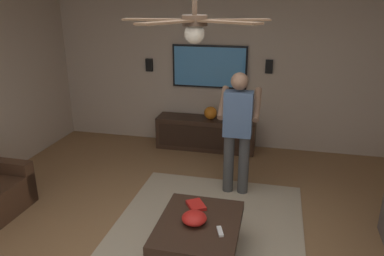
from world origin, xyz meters
TOP-DOWN VIEW (x-y plane):
  - wall_back_tv at (3.28, 0.00)m, footprint 0.10×6.27m
  - area_rug at (0.28, -0.20)m, footprint 3.01×2.14m
  - coffee_table at (0.08, -0.20)m, footprint 1.00×0.80m
  - media_console at (2.94, 0.29)m, footprint 0.45×1.70m
  - tv at (3.18, 0.29)m, footprint 0.05×1.28m
  - person_standing at (1.52, -0.40)m, footprint 0.53×0.53m
  - bowl at (0.06, -0.16)m, footprint 0.25×0.25m
  - remote_white at (-0.04, -0.43)m, footprint 0.16×0.09m
  - book at (0.36, -0.11)m, footprint 0.27×0.25m
  - vase_round at (2.93, 0.21)m, footprint 0.22×0.22m
  - wall_speaker_left at (3.20, -0.70)m, footprint 0.06×0.12m
  - wall_speaker_right at (3.20, 1.38)m, footprint 0.06×0.12m
  - ceiling_fan at (-0.11, -0.20)m, footprint 1.17×1.18m

SIDE VIEW (x-z plane):
  - area_rug at x=0.28m, z-range 0.00..0.01m
  - media_console at x=2.94m, z-range 0.00..0.55m
  - coffee_table at x=0.08m, z-range 0.10..0.50m
  - remote_white at x=-0.04m, z-range 0.40..0.42m
  - book at x=0.36m, z-range 0.40..0.44m
  - bowl at x=0.06m, z-range 0.40..0.51m
  - vase_round at x=2.93m, z-range 0.55..0.77m
  - person_standing at x=1.52m, z-range 0.11..1.75m
  - wall_back_tv at x=3.28m, z-range 0.00..2.63m
  - wall_speaker_right at x=3.20m, z-range 1.28..1.50m
  - tv at x=3.18m, z-range 1.04..1.76m
  - wall_speaker_left at x=3.20m, z-range 1.33..1.55m
  - ceiling_fan at x=-0.11m, z-range 2.07..2.53m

